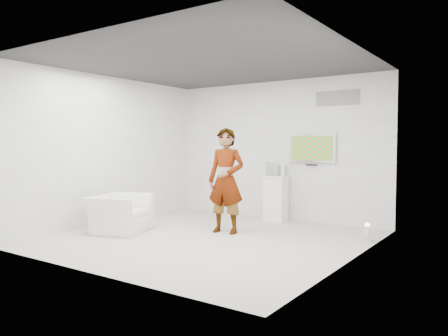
% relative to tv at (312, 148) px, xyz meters
% --- Properties ---
extents(room, '(5.01, 5.01, 3.00)m').
position_rel_tv_xyz_m(room, '(-0.85, -2.45, -0.05)').
color(room, beige).
rests_on(room, ground).
extents(tv, '(1.00, 0.08, 0.60)m').
position_rel_tv_xyz_m(tv, '(0.00, 0.00, 0.00)').
color(tv, silver).
rests_on(tv, room).
extents(logo_decal, '(0.90, 0.02, 0.30)m').
position_rel_tv_xyz_m(logo_decal, '(0.50, 0.04, 1.00)').
color(logo_decal, slate).
rests_on(logo_decal, room).
extents(person, '(0.76, 0.55, 1.92)m').
position_rel_tv_xyz_m(person, '(-0.88, -1.88, -0.59)').
color(person, white).
rests_on(person, room).
extents(armchair, '(1.20, 1.29, 0.68)m').
position_rel_tv_xyz_m(armchair, '(-2.56, -2.93, -1.21)').
color(armchair, white).
rests_on(armchair, room).
extents(pedestal, '(0.52, 0.52, 0.96)m').
position_rel_tv_xyz_m(pedestal, '(-0.71, -0.26, -1.07)').
color(pedestal, white).
rests_on(pedestal, room).
extents(floor_uplight, '(0.22, 0.22, 0.30)m').
position_rel_tv_xyz_m(floor_uplight, '(1.49, -1.19, -1.40)').
color(floor_uplight, silver).
rests_on(floor_uplight, room).
extents(vitrine, '(0.36, 0.36, 0.30)m').
position_rel_tv_xyz_m(vitrine, '(-0.71, -0.26, -0.43)').
color(vitrine, white).
rests_on(vitrine, pedestal).
extents(console, '(0.10, 0.18, 0.23)m').
position_rel_tv_xyz_m(console, '(-0.71, -0.26, -0.47)').
color(console, white).
rests_on(console, pedestal).
extents(wii_remote, '(0.05, 0.13, 0.03)m').
position_rel_tv_xyz_m(wii_remote, '(-0.65, -1.70, 0.18)').
color(wii_remote, white).
rests_on(wii_remote, person).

